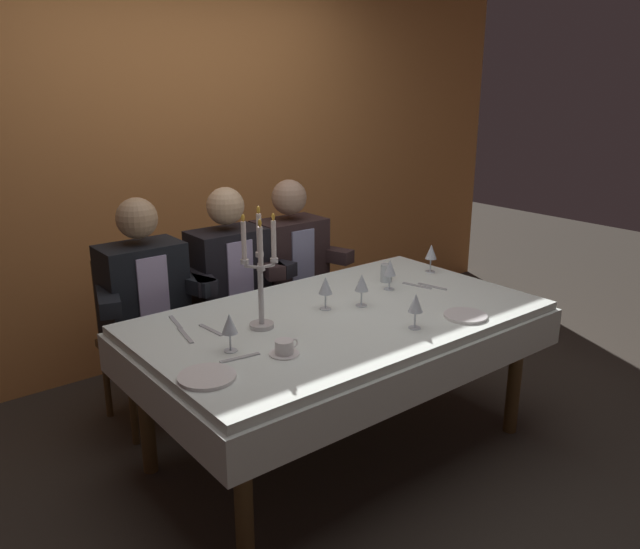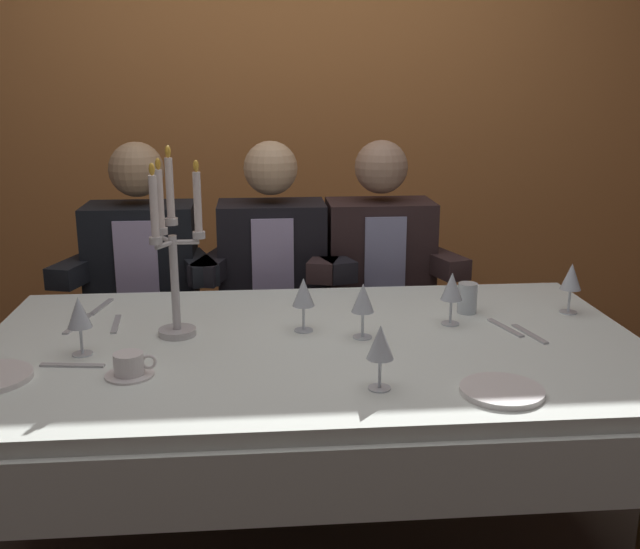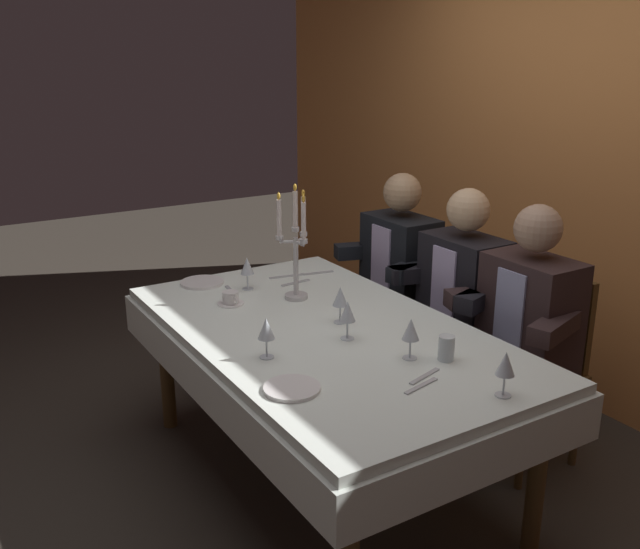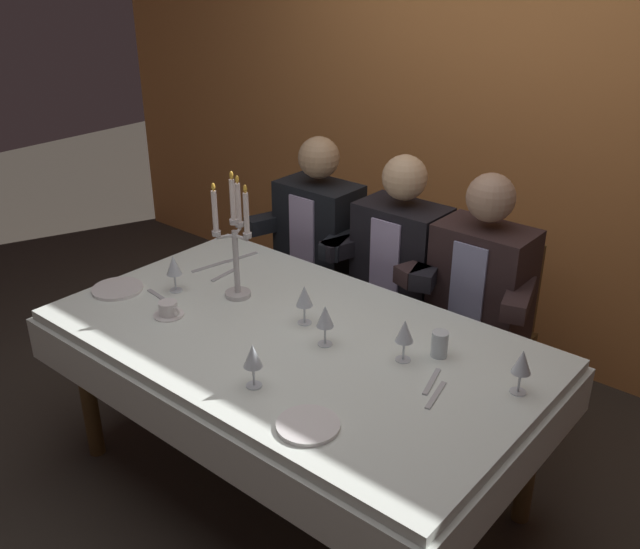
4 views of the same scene
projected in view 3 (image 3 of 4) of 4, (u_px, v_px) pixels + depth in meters
The scene contains 23 objects.
ground_plane at pixel (324, 478), 3.22m from camera, with size 12.00×12.00×0.00m, color #373029.
back_wall at pixel (596, 155), 3.64m from camera, with size 6.00×0.12×2.70m, color #DB8745.
dining_table at pixel (325, 354), 3.03m from camera, with size 1.94×1.14×0.74m.
candelabra at pixel (296, 249), 3.28m from camera, with size 0.15×0.17×0.55m.
dinner_plate_0 at pixel (292, 388), 2.45m from camera, with size 0.20×0.20×0.01m, color white.
dinner_plate_1 at pixel (202, 282), 3.56m from camera, with size 0.22×0.22×0.01m, color white.
wine_glass_0 at pixel (340, 298), 3.02m from camera, with size 0.07×0.07×0.16m.
wine_glass_1 at pixel (266, 330), 2.67m from camera, with size 0.07×0.07×0.16m.
wine_glass_2 at pixel (411, 331), 2.66m from camera, with size 0.07×0.07×0.16m.
wine_glass_3 at pixel (348, 313), 2.85m from camera, with size 0.07×0.07×0.16m.
wine_glass_4 at pixel (247, 267), 3.45m from camera, with size 0.07×0.07×0.16m.
wine_glass_5 at pixel (506, 365), 2.37m from camera, with size 0.07×0.07×0.16m.
water_tumbler_0 at pixel (446, 348), 2.67m from camera, with size 0.06×0.06×0.10m, color silver.
coffee_cup_0 at pixel (231, 299), 3.27m from camera, with size 0.13×0.12×0.06m.
fork_0 at pixel (420, 386), 2.47m from camera, with size 0.17×0.02×0.01m, color #B7B7BC.
spoon_1 at pixel (425, 376), 2.54m from camera, with size 0.17×0.02×0.01m, color #B7B7BC.
knife_2 at pixel (287, 276), 3.67m from camera, with size 0.19×0.02×0.01m, color #B7B7BC.
spoon_3 at pixel (231, 291), 3.44m from camera, with size 0.17×0.02×0.01m, color #B7B7BC.
fork_4 at pixel (318, 273), 3.72m from camera, with size 0.17×0.02×0.01m, color #B7B7BC.
spoon_5 at pixel (296, 283), 3.57m from camera, with size 0.17×0.02×0.01m, color #B7B7BC.
seated_diner_0 at pixel (401, 263), 3.93m from camera, with size 0.63×0.48×1.24m.
seated_diner_1 at pixel (464, 288), 3.51m from camera, with size 0.63×0.48×1.24m.
seated_diner_2 at pixel (531, 314), 3.16m from camera, with size 0.63×0.48×1.24m.
Camera 3 is at (2.35, -1.48, 1.87)m, focal length 39.42 mm.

